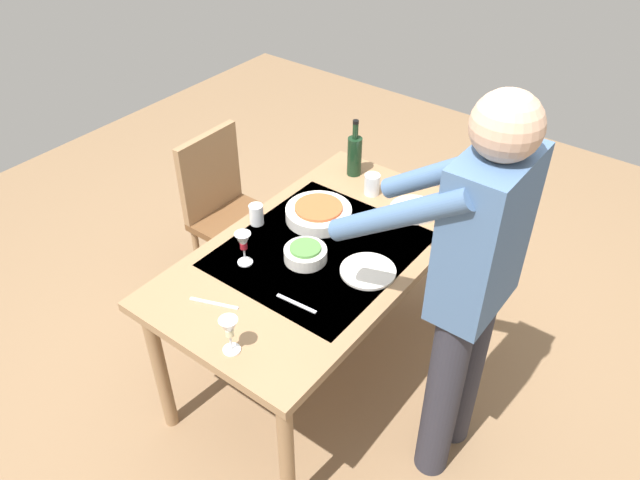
{
  "coord_description": "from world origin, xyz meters",
  "views": [
    {
      "loc": [
        1.64,
        1.25,
        2.42
      ],
      "look_at": [
        0.0,
        0.0,
        0.81
      ],
      "focal_mm": 34.83,
      "sensor_mm": 36.0,
      "label": 1
    }
  ],
  "objects": [
    {
      "name": "ground_plane",
      "position": [
        0.0,
        0.0,
        0.0
      ],
      "size": [
        6.0,
        6.0,
        0.0
      ],
      "primitive_type": "plane",
      "color": "#846647"
    },
    {
      "name": "side_bowl_salad",
      "position": [
        0.09,
        -0.01,
        0.8
      ],
      "size": [
        0.18,
        0.18,
        0.07
      ],
      "color": "silver",
      "rests_on": "dining_table"
    },
    {
      "name": "wine_bottle",
      "position": [
        -0.59,
        -0.23,
        0.87
      ],
      "size": [
        0.07,
        0.07,
        0.3
      ],
      "color": "black",
      "rests_on": "dining_table"
    },
    {
      "name": "serving_bowl_pasta",
      "position": [
        -0.17,
        -0.14,
        0.8
      ],
      "size": [
        0.3,
        0.3,
        0.07
      ],
      "color": "silver",
      "rests_on": "dining_table"
    },
    {
      "name": "water_cup_near_left",
      "position": [
        0.02,
        -0.34,
        0.81
      ],
      "size": [
        0.06,
        0.06,
        0.1
      ],
      "primitive_type": "cylinder",
      "color": "silver",
      "rests_on": "dining_table"
    },
    {
      "name": "wine_glass_right",
      "position": [
        0.26,
        -0.19,
        0.87
      ],
      "size": [
        0.07,
        0.07,
        0.15
      ],
      "color": "white",
      "rests_on": "dining_table"
    },
    {
      "name": "table_fork",
      "position": [
        0.32,
        0.13,
        0.77
      ],
      "size": [
        0.03,
        0.18,
        0.0
      ],
      "primitive_type": "cube",
      "rotation": [
        0.0,
        0.0,
        0.07
      ],
      "color": "silver",
      "rests_on": "dining_table"
    },
    {
      "name": "water_cup_near_right",
      "position": [
        -0.49,
        -0.06,
        0.81
      ],
      "size": [
        0.07,
        0.07,
        0.1
      ],
      "primitive_type": "cylinder",
      "color": "silver",
      "rests_on": "dining_table"
    },
    {
      "name": "dining_table",
      "position": [
        0.0,
        0.0,
        0.68
      ],
      "size": [
        1.47,
        0.84,
        0.76
      ],
      "color": "#93704C",
      "rests_on": "ground_plane"
    },
    {
      "name": "dinner_plate_far",
      "position": [
        -0.49,
        0.17,
        0.77
      ],
      "size": [
        0.23,
        0.23,
        0.01
      ],
      "primitive_type": "cylinder",
      "color": "silver",
      "rests_on": "dining_table"
    },
    {
      "name": "person_server",
      "position": [
        0.03,
        0.68,
        0.96
      ],
      "size": [
        0.42,
        0.61,
        1.69
      ],
      "color": "#2D2D38",
      "rests_on": "ground_plane"
    },
    {
      "name": "dinner_plate_near",
      "position": [
        0.0,
        0.25,
        0.77
      ],
      "size": [
        0.23,
        0.23,
        0.01
      ],
      "primitive_type": "cylinder",
      "color": "silver",
      "rests_on": "dining_table"
    },
    {
      "name": "table_knife",
      "position": [
        0.51,
        -0.12,
        0.77
      ],
      "size": [
        0.08,
        0.19,
        0.0
      ],
      "primitive_type": "cube",
      "rotation": [
        0.0,
        0.0,
        0.37
      ],
      "color": "silver",
      "rests_on": "dining_table"
    },
    {
      "name": "chair_near",
      "position": [
        -0.22,
        -0.8,
        0.53
      ],
      "size": [
        0.4,
        0.4,
        0.91
      ],
      "color": "brown",
      "rests_on": "ground_plane"
    },
    {
      "name": "wine_glass_left",
      "position": [
        0.64,
        0.1,
        0.87
      ],
      "size": [
        0.07,
        0.07,
        0.15
      ],
      "color": "white",
      "rests_on": "dining_table"
    }
  ]
}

